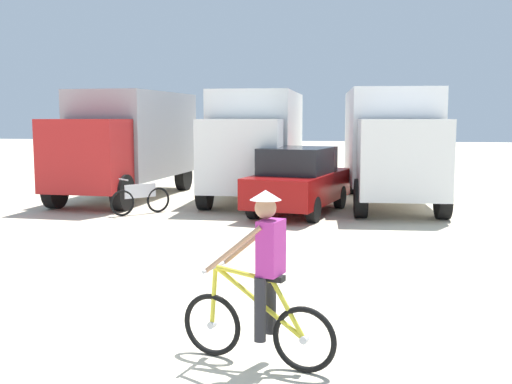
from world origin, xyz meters
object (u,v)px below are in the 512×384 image
Objects in this scene: sedan_parked at (299,180)px; box_truck_white_box at (256,139)px; box_truck_grey_hauler at (129,139)px; cyclist_orange_shirt at (262,285)px; bicycle_spare at (140,199)px; supply_crate at (273,206)px; box_truck_avon_van at (391,140)px.

box_truck_white_box is at bearing 120.42° from sedan_parked.
box_truck_grey_hauler reaches higher than sedan_parked.
cyclist_orange_shirt reaches higher than bicycle_spare.
sedan_parked reaches higher than supply_crate.
box_truck_grey_hauler reaches higher than bicycle_spare.
bicycle_spare is 2.10× the size of supply_crate.
box_truck_avon_van reaches higher than sedan_parked.
sedan_parked is (5.72, -2.30, -0.99)m from box_truck_grey_hauler.
box_truck_avon_van is (8.13, 0.08, 0.00)m from box_truck_grey_hauler.
sedan_parked is (1.72, -2.94, -0.99)m from box_truck_white_box.
box_truck_white_box is 5.09× the size of bicycle_spare.
sedan_parked is 2.45× the size of cyclist_orange_shirt.
cyclist_orange_shirt is at bearing -78.83° from box_truck_white_box.
bicycle_spare is (-2.36, -3.87, -1.48)m from box_truck_white_box.
box_truck_white_box reaches higher than bicycle_spare.
sedan_parked is at bearing 34.39° from supply_crate.
sedan_parked is 4.22m from bicycle_spare.
sedan_parked is 3.32× the size of bicycle_spare.
box_truck_white_box is 4.77m from bicycle_spare.
box_truck_white_box is at bearing 8.98° from box_truck_grey_hauler.
box_truck_avon_van is at bearing 83.02° from cyclist_orange_shirt.
bicycle_spare is 3.50m from supply_crate.
box_truck_grey_hauler is 1.53× the size of sedan_parked.
box_truck_avon_van is 3.81× the size of cyclist_orange_shirt.
box_truck_grey_hauler and box_truck_white_box have the same top height.
box_truck_white_box is 0.99× the size of box_truck_avon_van.
box_truck_avon_van is 1.56× the size of sedan_parked.
sedan_parked is 10.21m from cyclist_orange_shirt.
supply_crate is (3.46, 0.51, -0.17)m from bicycle_spare.
cyclist_orange_shirt is 9.88m from supply_crate.
box_truck_grey_hauler is 1.00× the size of box_truck_white_box.
supply_crate is at bearing -71.93° from box_truck_white_box.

